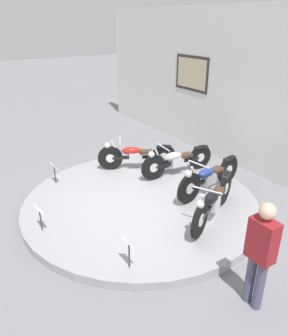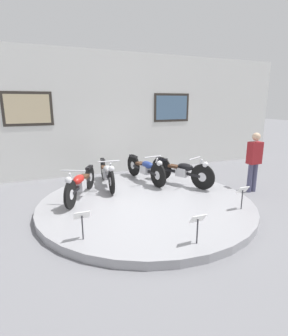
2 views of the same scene
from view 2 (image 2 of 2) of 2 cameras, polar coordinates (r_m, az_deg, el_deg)
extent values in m
plane|color=slate|center=(6.25, 0.46, -8.35)|extent=(60.00, 60.00, 0.00)
cylinder|color=#99999E|center=(6.22, 0.47, -7.66)|extent=(4.91, 4.91, 0.16)
cube|color=silver|center=(9.02, -8.16, 11.51)|extent=(14.00, 0.20, 4.00)
cube|color=#2D2823|center=(8.62, -23.98, 11.68)|extent=(1.40, 0.02, 1.00)
cube|color=#C6B289|center=(8.61, -23.98, 11.68)|extent=(1.24, 0.02, 0.84)
cube|color=#2D2823|center=(9.79, 6.05, 12.93)|extent=(1.40, 0.02, 1.00)
cube|color=slate|center=(9.79, 6.06, 12.93)|extent=(1.24, 0.02, 0.84)
cylinder|color=black|center=(5.83, -15.71, -5.59)|extent=(0.35, 0.57, 0.62)
cylinder|color=silver|center=(5.83, -15.71, -5.59)|extent=(0.16, 0.22, 0.22)
cylinder|color=black|center=(7.04, -11.73, -1.97)|extent=(0.35, 0.57, 0.62)
cylinder|color=silver|center=(7.04, -11.73, -1.97)|extent=(0.16, 0.22, 0.22)
cube|color=black|center=(6.43, -13.53, -3.61)|extent=(0.65, 1.13, 0.07)
cube|color=silver|center=(6.39, -13.66, -3.55)|extent=(0.33, 0.38, 0.24)
ellipsoid|color=red|center=(6.25, -14.04, -2.42)|extent=(0.42, 0.53, 0.20)
cube|color=#472D1E|center=(6.59, -12.97, -1.88)|extent=(0.33, 0.38, 0.07)
cube|color=black|center=(6.97, -11.84, 0.13)|extent=(0.26, 0.36, 0.06)
cylinder|color=silver|center=(5.90, -15.32, -3.29)|extent=(0.16, 0.24, 0.54)
cylinder|color=silver|center=(5.93, -15.11, -0.58)|extent=(0.49, 0.29, 0.03)
sphere|color=silver|center=(5.68, -16.16, -2.56)|extent=(0.15, 0.15, 0.15)
cylinder|color=black|center=(6.56, -7.09, -2.93)|extent=(0.11, 0.63, 0.63)
cylinder|color=silver|center=(6.56, -7.09, -2.93)|extent=(0.08, 0.22, 0.22)
cylinder|color=black|center=(7.85, -8.90, -0.16)|extent=(0.11, 0.63, 0.63)
cylinder|color=silver|center=(7.85, -8.90, -0.16)|extent=(0.08, 0.22, 0.22)
cube|color=black|center=(7.20, -8.07, -1.42)|extent=(0.18, 1.24, 0.07)
cube|color=silver|center=(7.16, -8.02, -1.35)|extent=(0.23, 0.34, 0.24)
ellipsoid|color=#B2B5BA|center=(7.02, -7.93, -0.30)|extent=(0.26, 0.50, 0.20)
cube|color=#472D1E|center=(7.38, -8.40, 0.06)|extent=(0.23, 0.34, 0.07)
cube|color=black|center=(7.79, -8.97, 1.74)|extent=(0.13, 0.37, 0.06)
cylinder|color=silver|center=(6.65, -7.37, -0.92)|extent=(0.07, 0.25, 0.54)
cylinder|color=silver|center=(6.69, -7.61, 1.46)|extent=(0.54, 0.08, 0.03)
sphere|color=silver|center=(6.42, -7.08, -0.17)|extent=(0.15, 0.15, 0.15)
cylinder|color=black|center=(7.00, 3.08, -1.60)|extent=(0.16, 0.67, 0.67)
cylinder|color=silver|center=(7.00, 3.08, -1.60)|extent=(0.10, 0.24, 0.23)
cylinder|color=black|center=(8.11, -2.33, 0.60)|extent=(0.16, 0.67, 0.67)
cylinder|color=silver|center=(8.11, -2.33, 0.60)|extent=(0.10, 0.24, 0.23)
cube|color=black|center=(7.54, 0.18, -0.42)|extent=(0.26, 1.24, 0.07)
cube|color=silver|center=(7.50, 0.34, -0.33)|extent=(0.25, 0.35, 0.24)
ellipsoid|color=navy|center=(7.38, 0.75, 0.70)|extent=(0.29, 0.51, 0.20)
cube|color=#472D1E|center=(7.69, -0.68, 0.94)|extent=(0.25, 0.35, 0.07)
cube|color=black|center=(8.05, -2.35, 2.57)|extent=(0.15, 0.37, 0.06)
cylinder|color=silver|center=(7.06, 2.42, 0.24)|extent=(0.08, 0.25, 0.54)
cylinder|color=silver|center=(7.09, 1.95, 2.46)|extent=(0.54, 0.12, 0.03)
sphere|color=silver|center=(6.86, 3.40, 1.02)|extent=(0.15, 0.15, 0.15)
cylinder|color=black|center=(6.99, 12.63, -1.91)|extent=(0.35, 0.63, 0.68)
cylinder|color=silver|center=(6.99, 12.63, -1.91)|extent=(0.16, 0.24, 0.24)
cylinder|color=black|center=(7.69, 3.82, -0.12)|extent=(0.35, 0.63, 0.68)
cylinder|color=silver|center=(7.69, 3.82, -0.12)|extent=(0.16, 0.24, 0.24)
cube|color=black|center=(7.32, 8.01, -0.97)|extent=(0.61, 1.15, 0.07)
cube|color=silver|center=(7.29, 8.28, -0.87)|extent=(0.32, 0.38, 0.24)
ellipsoid|color=black|center=(7.20, 8.99, 0.22)|extent=(0.41, 0.53, 0.20)
cube|color=#472D1E|center=(7.40, 6.63, 0.36)|extent=(0.32, 0.38, 0.07)
cube|color=black|center=(7.63, 3.85, 1.98)|extent=(0.25, 0.37, 0.06)
cylinder|color=silver|center=(7.00, 11.66, -0.12)|extent=(0.15, 0.24, 0.54)
cylinder|color=silver|center=(7.00, 11.00, 2.09)|extent=(0.50, 0.27, 0.03)
sphere|color=silver|center=(6.88, 13.22, 0.73)|extent=(0.15, 0.15, 0.15)
cylinder|color=#333338|center=(4.56, -13.24, -12.54)|extent=(0.02, 0.02, 0.42)
cube|color=white|center=(4.46, -13.40, -9.95)|extent=(0.26, 0.11, 0.15)
cylinder|color=#333338|center=(4.41, 11.52, -13.39)|extent=(0.02, 0.02, 0.42)
cube|color=white|center=(4.31, 11.67, -10.73)|extent=(0.26, 0.11, 0.15)
cylinder|color=#333338|center=(5.99, 20.54, -6.47)|extent=(0.02, 0.02, 0.42)
cube|color=white|center=(5.92, 20.72, -4.43)|extent=(0.26, 0.11, 0.15)
cylinder|color=#4C4C6B|center=(7.66, 22.04, -2.03)|extent=(0.13, 0.13, 0.79)
cylinder|color=#4C4C6B|center=(7.77, 22.89, -1.89)|extent=(0.13, 0.13, 0.79)
cube|color=maroon|center=(7.57, 22.95, 3.05)|extent=(0.36, 0.22, 0.59)
sphere|color=beige|center=(7.51, 23.27, 6.28)|extent=(0.21, 0.21, 0.21)
camera|label=1|loc=(7.78, 54.46, 17.77)|focal=35.00mm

